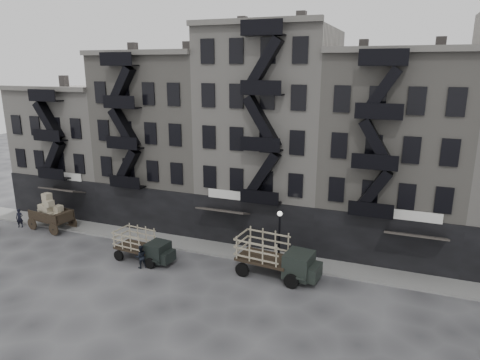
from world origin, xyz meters
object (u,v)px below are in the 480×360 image
(stake_truck_west, at_px, (143,244))
(stake_truck_east, at_px, (276,254))
(wagon, at_px, (50,209))
(pedestrian_west, at_px, (20,218))
(pedestrian_mid, at_px, (141,257))

(stake_truck_west, xyz_separation_m, stake_truck_east, (9.95, 1.17, 0.32))
(wagon, bearing_deg, stake_truck_west, -5.33)
(wagon, xyz_separation_m, stake_truck_east, (21.28, -1.33, -0.24))
(stake_truck_west, xyz_separation_m, pedestrian_west, (-14.27, 1.78, -0.47))
(stake_truck_east, height_order, pedestrian_west, stake_truck_east)
(wagon, bearing_deg, pedestrian_mid, -9.81)
(stake_truck_east, xyz_separation_m, pedestrian_mid, (-9.42, -2.28, -0.79))
(stake_truck_west, height_order, pedestrian_west, stake_truck_west)
(stake_truck_east, xyz_separation_m, pedestrian_west, (-24.22, 0.61, -0.79))
(stake_truck_east, distance_m, pedestrian_west, 24.24)
(wagon, height_order, stake_truck_west, wagon)
(stake_truck_west, distance_m, pedestrian_west, 14.39)
(pedestrian_mid, bearing_deg, stake_truck_east, 151.08)
(wagon, bearing_deg, pedestrian_west, -159.07)
(stake_truck_west, xyz_separation_m, pedestrian_mid, (0.53, -1.11, -0.47))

